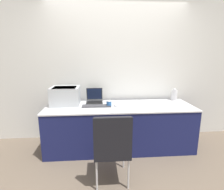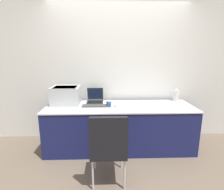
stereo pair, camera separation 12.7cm
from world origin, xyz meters
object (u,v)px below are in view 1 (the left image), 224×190
Objects in this scene: laptop_left at (94,99)px; chair at (112,144)px; coffee_cup at (109,103)px; printer at (65,95)px; external_keyboard at (97,106)px; mouse at (116,105)px; metal_pitcher at (174,95)px.

laptop_left reaches higher than chair.
coffee_cup is at bearing 88.83° from chair.
laptop_left is 1.23m from chair.
chair is at bearing -56.22° from printer.
printer reaches higher than chair.
printer reaches higher than coffee_cup.
printer is at bearing 163.58° from external_keyboard.
printer is 6.27× the size of mouse.
mouse is 1.17m from metal_pitcher.
laptop_left is 0.66× the size of external_keyboard.
metal_pitcher is 0.25× the size of chair.
external_keyboard is at bearing -81.86° from laptop_left.
printer is 0.99× the size of external_keyboard.
laptop_left reaches higher than external_keyboard.
mouse is at bearing -38.51° from laptop_left.
coffee_cup is 1.30× the size of mouse.
chair reaches higher than external_keyboard.
chair is (-0.13, -0.90, -0.21)m from mouse.
printer reaches higher than external_keyboard.
external_keyboard is at bearing -16.42° from printer.
laptop_left is 0.34× the size of chair.
coffee_cup is (0.21, -0.00, 0.04)m from external_keyboard.
external_keyboard is 2.07× the size of metal_pitcher.
coffee_cup is at bearing -166.65° from metal_pitcher.
laptop_left is 4.21× the size of mouse.
chair is (-0.02, -0.91, -0.24)m from coffee_cup.
coffee_cup is 0.94m from chair.
external_keyboard is at bearing 101.69° from chair.
mouse is (0.32, -0.02, 0.01)m from external_keyboard.
printer is at bearing 168.05° from coffee_cup.
laptop_left is 1.37× the size of metal_pitcher.
laptop_left is (0.49, 0.12, -0.11)m from printer.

